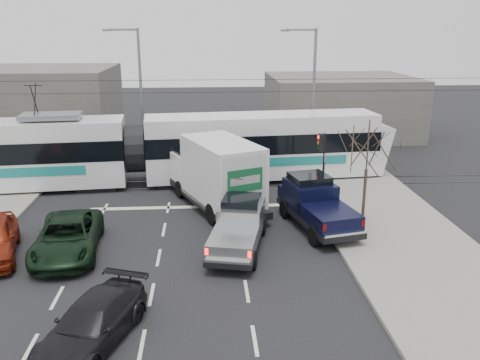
{
  "coord_description": "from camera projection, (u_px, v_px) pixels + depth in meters",
  "views": [
    {
      "loc": [
        0.33,
        -19.26,
        9.18
      ],
      "look_at": [
        2.0,
        4.82,
        1.8
      ],
      "focal_mm": 38.0,
      "sensor_mm": 36.0,
      "label": 1
    }
  ],
  "objects": [
    {
      "name": "traffic_signal",
      "position": [
        322.0,
        152.0,
        26.86
      ],
      "size": [
        0.44,
        0.44,
        3.6
      ],
      "color": "black",
      "rests_on": "ground"
    },
    {
      "name": "street_lamp_far",
      "position": [
        138.0,
        87.0,
        34.53
      ],
      "size": [
        2.38,
        0.25,
        9.0
      ],
      "color": "slate",
      "rests_on": "ground"
    },
    {
      "name": "street_lamp_near",
      "position": [
        311.0,
        90.0,
        33.38
      ],
      "size": [
        2.38,
        0.25,
        9.0
      ],
      "color": "slate",
      "rests_on": "ground"
    },
    {
      "name": "rails",
      "position": [
        201.0,
        184.0,
        30.57
      ],
      "size": [
        60.0,
        1.6,
        0.03
      ],
      "primitive_type": "cube",
      "color": "#33302D",
      "rests_on": "ground"
    },
    {
      "name": "ground",
      "position": [
        200.0,
        256.0,
        21.04
      ],
      "size": [
        120.0,
        120.0,
        0.0
      ],
      "primitive_type": "plane",
      "color": "black",
      "rests_on": "ground"
    },
    {
      "name": "silver_pickup",
      "position": [
        239.0,
        225.0,
        21.77
      ],
      "size": [
        3.0,
        5.74,
        1.99
      ],
      "rotation": [
        0.0,
        0.0,
        -0.22
      ],
      "color": "black",
      "rests_on": "ground"
    },
    {
      "name": "catenary",
      "position": [
        199.0,
        120.0,
        29.44
      ],
      "size": [
        60.0,
        0.2,
        7.0
      ],
      "color": "black",
      "rests_on": "ground"
    },
    {
      "name": "box_truck",
      "position": [
        217.0,
        175.0,
        26.04
      ],
      "size": [
        5.2,
        7.82,
        3.71
      ],
      "rotation": [
        0.0,
        0.0,
        0.4
      ],
      "color": "black",
      "rests_on": "ground"
    },
    {
      "name": "bare_tree",
      "position": [
        368.0,
        150.0,
        22.81
      ],
      "size": [
        2.4,
        2.4,
        5.0
      ],
      "color": "#47382B",
      "rests_on": "ground"
    },
    {
      "name": "navy_pickup",
      "position": [
        315.0,
        203.0,
        23.92
      ],
      "size": [
        3.17,
        5.84,
        2.33
      ],
      "rotation": [
        0.0,
        0.0,
        0.22
      ],
      "color": "black",
      "rests_on": "ground"
    },
    {
      "name": "sidewalk_right",
      "position": [
        412.0,
        248.0,
        21.61
      ],
      "size": [
        6.0,
        60.0,
        0.15
      ],
      "primitive_type": "cube",
      "color": "gray",
      "rests_on": "ground"
    },
    {
      "name": "building_left",
      "position": [
        24.0,
        106.0,
        40.22
      ],
      "size": [
        14.0,
        10.0,
        6.0
      ],
      "primitive_type": "cube",
      "color": "slate",
      "rests_on": "ground"
    },
    {
      "name": "green_car",
      "position": [
        68.0,
        237.0,
        21.09
      ],
      "size": [
        2.95,
        5.59,
        1.5
      ],
      "primitive_type": "imported",
      "rotation": [
        0.0,
        0.0,
        0.09
      ],
      "color": "black",
      "rests_on": "ground"
    },
    {
      "name": "tram",
      "position": [
        134.0,
        150.0,
        29.94
      ],
      "size": [
        29.47,
        5.53,
        5.98
      ],
      "rotation": [
        0.0,
        0.0,
        0.09
      ],
      "color": "white",
      "rests_on": "ground"
    },
    {
      "name": "building_right",
      "position": [
        340.0,
        105.0,
        43.99
      ],
      "size": [
        12.0,
        10.0,
        5.0
      ],
      "primitive_type": "cube",
      "color": "slate",
      "rests_on": "ground"
    },
    {
      "name": "dark_car",
      "position": [
        92.0,
        323.0,
        15.14
      ],
      "size": [
        3.3,
        4.97,
        1.34
      ],
      "primitive_type": "imported",
      "rotation": [
        0.0,
        0.0,
        -0.34
      ],
      "color": "black",
      "rests_on": "ground"
    }
  ]
}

